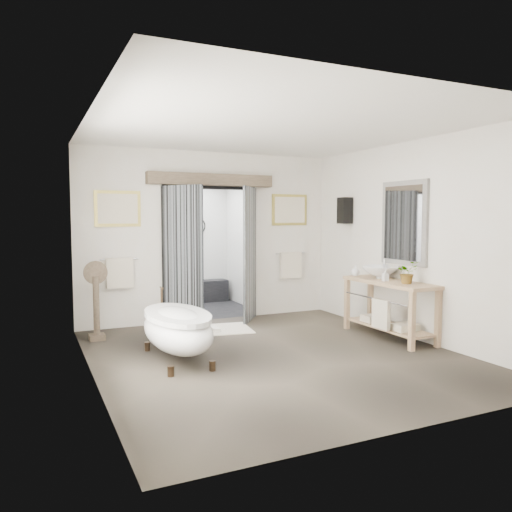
% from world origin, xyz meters
% --- Properties ---
extents(ground_plane, '(5.00, 5.00, 0.00)m').
position_xyz_m(ground_plane, '(0.00, 0.00, 0.00)').
color(ground_plane, brown).
extents(room_shell, '(4.52, 5.02, 2.91)m').
position_xyz_m(room_shell, '(-0.04, -0.13, 1.86)').
color(room_shell, silver).
rests_on(room_shell, ground_plane).
extents(shower_room, '(2.22, 2.01, 2.51)m').
position_xyz_m(shower_room, '(0.00, 3.99, 0.91)').
color(shower_room, black).
rests_on(shower_room, ground_plane).
extents(back_wall_dressing, '(3.82, 0.73, 2.52)m').
position_xyz_m(back_wall_dressing, '(0.00, 2.32, 1.56)').
color(back_wall_dressing, black).
rests_on(back_wall_dressing, ground_plane).
extents(clawfoot_tub, '(0.75, 1.68, 0.82)m').
position_xyz_m(clawfoot_tub, '(-1.21, 0.33, 0.40)').
color(clawfoot_tub, '#36271A').
rests_on(clawfoot_tub, ground_plane).
extents(vanity, '(0.57, 1.60, 0.85)m').
position_xyz_m(vanity, '(1.95, 0.15, 0.51)').
color(vanity, tan).
rests_on(vanity, ground_plane).
extents(pedestal_mirror, '(0.34, 0.22, 1.16)m').
position_xyz_m(pedestal_mirror, '(-1.99, 1.83, 0.50)').
color(pedestal_mirror, brown).
rests_on(pedestal_mirror, ground_plane).
extents(rug, '(1.30, 0.97, 0.01)m').
position_xyz_m(rug, '(-0.25, 1.71, 0.01)').
color(rug, silver).
rests_on(rug, ground_plane).
extents(slippers, '(0.36, 0.27, 0.05)m').
position_xyz_m(slippers, '(-0.37, 1.61, 0.04)').
color(slippers, white).
rests_on(slippers, rug).
extents(basin, '(0.73, 0.73, 0.19)m').
position_xyz_m(basin, '(2.02, 0.43, 0.95)').
color(basin, white).
rests_on(basin, vanity).
extents(plant, '(0.30, 0.27, 0.32)m').
position_xyz_m(plant, '(1.97, -0.21, 1.01)').
color(plant, gray).
rests_on(plant, vanity).
extents(soap_bottle_a, '(0.09, 0.09, 0.17)m').
position_xyz_m(soap_bottle_a, '(1.89, 0.15, 0.94)').
color(soap_bottle_a, gray).
rests_on(soap_bottle_a, vanity).
extents(soap_bottle_b, '(0.16, 0.16, 0.17)m').
position_xyz_m(soap_bottle_b, '(1.87, 0.87, 0.94)').
color(soap_bottle_b, gray).
rests_on(soap_bottle_b, vanity).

